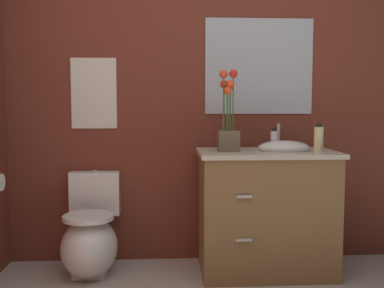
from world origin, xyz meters
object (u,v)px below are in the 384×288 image
vanity_cabinet (266,210)px  wall_poster (94,93)px  lotion_bottle (274,140)px  soap_bottle (319,139)px  flower_vase (228,123)px  wall_mirror (259,66)px  toilet (91,239)px

vanity_cabinet → wall_poster: 1.49m
lotion_bottle → wall_poster: wall_poster is taller
lotion_bottle → soap_bottle: bearing=-40.1°
flower_vase → wall_mirror: wall_mirror is taller
vanity_cabinet → soap_bottle: bearing=-21.5°
soap_bottle → toilet: bearing=174.4°
toilet → wall_poster: 1.04m
toilet → wall_mirror: (1.21, 0.27, 1.21)m
wall_mirror → soap_bottle: bearing=-52.7°
flower_vase → wall_mirror: size_ratio=0.69×
toilet → wall_poster: bearing=90.0°
toilet → wall_mirror: wall_mirror is taller
wall_poster → toilet: bearing=-90.0°
soap_bottle → vanity_cabinet: bearing=158.5°
lotion_bottle → wall_mirror: 0.57m
wall_mirror → lotion_bottle: bearing=-71.4°
soap_bottle → wall_mirror: wall_mirror is taller
toilet → wall_mirror: bearing=12.4°
flower_vase → wall_poster: wall_poster is taller
lotion_bottle → wall_poster: size_ratio=0.30×
vanity_cabinet → flower_vase: size_ratio=1.88×
wall_poster → flower_vase: bearing=-18.5°
lotion_bottle → wall_mirror: wall_mirror is taller
soap_bottle → lotion_bottle: 0.32m
vanity_cabinet → wall_poster: bearing=166.4°
soap_bottle → lotion_bottle: bearing=139.9°
vanity_cabinet → lotion_bottle: vanity_cabinet is taller
flower_vase → soap_bottle: bearing=-9.9°
toilet → lotion_bottle: size_ratio=4.48×
wall_poster → vanity_cabinet: bearing=-13.6°
toilet → lotion_bottle: (1.28, 0.06, 0.68)m
toilet → vanity_cabinet: vanity_cabinet is taller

